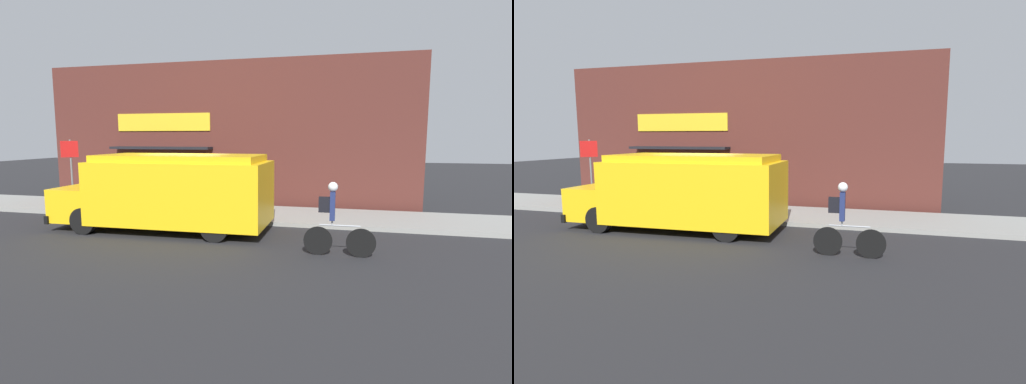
% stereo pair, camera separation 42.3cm
% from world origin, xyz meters
% --- Properties ---
extents(ground_plane, '(70.00, 70.00, 0.00)m').
position_xyz_m(ground_plane, '(0.00, 0.00, 0.00)').
color(ground_plane, '#232326').
extents(sidewalk, '(28.00, 2.94, 0.14)m').
position_xyz_m(sidewalk, '(0.00, 1.47, 0.07)').
color(sidewalk, gray).
rests_on(sidewalk, ground_plane).
extents(storefront, '(15.44, 0.80, 5.78)m').
position_xyz_m(storefront, '(-0.06, 3.32, 2.89)').
color(storefront, '#4C231E').
rests_on(storefront, ground_plane).
extents(school_bus, '(6.48, 2.81, 2.28)m').
position_xyz_m(school_bus, '(-0.04, -1.26, 1.19)').
color(school_bus, yellow).
rests_on(school_bus, ground_plane).
extents(cyclist, '(1.68, 0.23, 1.76)m').
position_xyz_m(cyclist, '(4.84, -2.76, 0.85)').
color(cyclist, black).
rests_on(cyclist, ground_plane).
extents(stop_sign_post, '(0.45, 0.45, 2.56)m').
position_xyz_m(stop_sign_post, '(-4.98, 0.65, 1.85)').
color(stop_sign_post, slate).
rests_on(stop_sign_post, sidewalk).
extents(trash_bin, '(0.48, 0.48, 0.78)m').
position_xyz_m(trash_bin, '(-0.95, 2.14, 0.52)').
color(trash_bin, '#2D5138').
rests_on(trash_bin, sidewalk).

